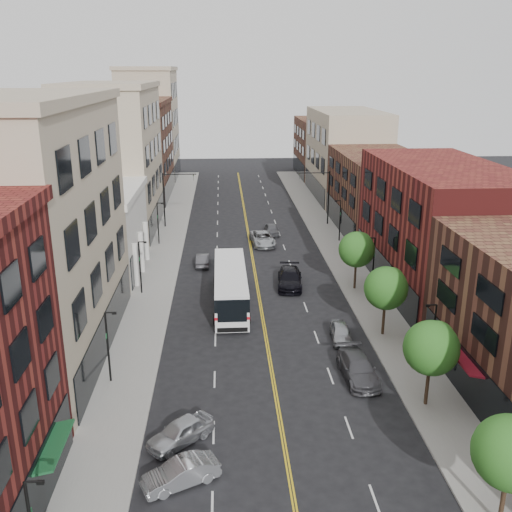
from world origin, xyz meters
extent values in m
plane|color=black|center=(0.00, 0.00, 0.00)|extent=(220.00, 220.00, 0.00)
cube|color=gray|center=(-10.00, 35.00, 0.07)|extent=(4.00, 110.00, 0.15)
cube|color=gray|center=(10.00, 35.00, 0.07)|extent=(4.00, 110.00, 0.15)
cube|color=tan|center=(-17.00, 13.00, 9.00)|extent=(10.00, 22.00, 18.00)
cube|color=silver|center=(-17.00, 31.00, 4.00)|extent=(10.00, 14.00, 8.00)
cube|color=tan|center=(-17.00, 48.00, 9.00)|extent=(10.00, 20.00, 18.00)
cube|color=#562B22|center=(-17.00, 68.00, 7.50)|extent=(10.00, 20.00, 15.00)
cube|color=tan|center=(-17.00, 86.00, 10.00)|extent=(10.00, 16.00, 20.00)
cube|color=maroon|center=(17.00, 24.00, 6.00)|extent=(10.00, 22.00, 12.00)
cube|color=#562B22|center=(17.00, 45.00, 5.00)|extent=(10.00, 20.00, 10.00)
cube|color=tan|center=(17.00, 66.00, 7.00)|extent=(10.00, 22.00, 14.00)
cube|color=#562B22|center=(17.00, 86.00, 5.50)|extent=(10.00, 18.00, 11.00)
cylinder|color=black|center=(9.30, -6.00, 1.40)|extent=(0.22, 0.22, 2.50)
sphere|color=#27611B|center=(9.30, -6.00, 4.04)|extent=(3.40, 3.40, 3.40)
cylinder|color=black|center=(9.30, 4.00, 1.40)|extent=(0.22, 0.22, 2.50)
sphere|color=#27611B|center=(9.30, 4.00, 4.04)|extent=(3.40, 3.40, 3.40)
sphere|color=#27611B|center=(9.80, 4.40, 4.55)|extent=(2.04, 2.04, 2.04)
cylinder|color=black|center=(9.30, 14.00, 1.40)|extent=(0.22, 0.22, 2.50)
sphere|color=#27611B|center=(9.30, 14.00, 4.04)|extent=(3.40, 3.40, 3.40)
sphere|color=#27611B|center=(9.80, 14.40, 4.55)|extent=(2.04, 2.04, 2.04)
cylinder|color=black|center=(9.30, 24.00, 1.40)|extent=(0.22, 0.22, 2.50)
sphere|color=#27611B|center=(9.30, 24.00, 4.04)|extent=(3.40, 3.40, 3.40)
sphere|color=#27611B|center=(9.80, 24.40, 4.55)|extent=(2.04, 2.04, 2.04)
cylinder|color=black|center=(-10.65, -8.00, 5.15)|extent=(0.70, 0.10, 0.10)
cube|color=black|center=(-10.40, -8.00, 5.10)|extent=(0.28, 0.14, 0.14)
cylinder|color=black|center=(-11.00, 8.00, 2.65)|extent=(0.14, 0.14, 5.00)
cylinder|color=black|center=(-10.65, 8.00, 5.15)|extent=(0.70, 0.10, 0.10)
cube|color=black|center=(-10.40, 8.00, 5.10)|extent=(0.28, 0.14, 0.14)
cube|color=#19592D|center=(-11.00, 8.00, 3.55)|extent=(0.04, 0.55, 0.35)
cylinder|color=black|center=(-11.00, 24.00, 2.65)|extent=(0.14, 0.14, 5.00)
cylinder|color=black|center=(-10.65, 24.00, 5.15)|extent=(0.70, 0.10, 0.10)
cube|color=black|center=(-10.40, 24.00, 5.10)|extent=(0.28, 0.14, 0.14)
cube|color=#19592D|center=(-11.00, 24.00, 3.55)|extent=(0.04, 0.55, 0.35)
cylinder|color=black|center=(-11.00, 40.00, 2.65)|extent=(0.14, 0.14, 5.00)
cylinder|color=black|center=(-10.65, 40.00, 5.15)|extent=(0.70, 0.10, 0.10)
cube|color=black|center=(-10.40, 40.00, 5.10)|extent=(0.28, 0.14, 0.14)
cube|color=#19592D|center=(-11.00, 40.00, 3.55)|extent=(0.04, 0.55, 0.35)
cylinder|color=black|center=(11.00, 8.00, 2.65)|extent=(0.14, 0.14, 5.00)
cylinder|color=black|center=(10.65, 8.00, 5.15)|extent=(0.70, 0.10, 0.10)
cube|color=black|center=(10.40, 8.00, 5.10)|extent=(0.28, 0.14, 0.14)
cube|color=#19592D|center=(11.00, 8.00, 3.55)|extent=(0.04, 0.55, 0.35)
cylinder|color=black|center=(11.00, 24.00, 2.65)|extent=(0.14, 0.14, 5.00)
cylinder|color=black|center=(10.65, 24.00, 5.15)|extent=(0.70, 0.10, 0.10)
cube|color=black|center=(10.40, 24.00, 5.10)|extent=(0.28, 0.14, 0.14)
cube|color=#19592D|center=(11.00, 24.00, 3.55)|extent=(0.04, 0.55, 0.35)
cylinder|color=black|center=(11.00, 40.00, 2.65)|extent=(0.14, 0.14, 5.00)
cylinder|color=black|center=(10.65, 40.00, 5.15)|extent=(0.70, 0.10, 0.10)
cube|color=black|center=(10.40, 40.00, 5.10)|extent=(0.28, 0.14, 0.14)
cube|color=#19592D|center=(11.00, 40.00, 3.55)|extent=(0.04, 0.55, 0.35)
cylinder|color=black|center=(-11.00, 48.00, 3.75)|extent=(0.18, 0.18, 7.20)
cylinder|color=black|center=(-8.80, 48.00, 7.15)|extent=(4.40, 0.12, 0.12)
imported|color=black|center=(-7.00, 48.00, 6.75)|extent=(0.15, 0.18, 0.90)
cylinder|color=black|center=(11.00, 48.00, 3.75)|extent=(0.18, 0.18, 7.20)
cylinder|color=black|center=(8.80, 48.00, 7.15)|extent=(4.40, 0.12, 0.12)
imported|color=black|center=(7.00, 48.00, 6.75)|extent=(0.15, 0.18, 0.90)
cube|color=white|center=(-2.67, 21.11, 1.75)|extent=(2.82, 12.74, 3.08)
cube|color=black|center=(-2.67, 21.11, 2.49)|extent=(2.87, 12.79, 1.11)
cube|color=#B60D16|center=(-2.67, 21.11, 1.43)|extent=(2.87, 12.79, 0.23)
cube|color=black|center=(-2.64, 14.72, 2.02)|extent=(2.33, 0.07, 1.70)
cylinder|color=black|center=(-4.05, 16.86, 0.51)|extent=(0.30, 1.02, 1.02)
cylinder|color=black|center=(-1.25, 16.87, 0.51)|extent=(0.30, 1.02, 1.02)
cylinder|color=black|center=(-4.09, 25.34, 0.51)|extent=(0.30, 1.02, 1.02)
cylinder|color=black|center=(-1.29, 25.36, 0.51)|extent=(0.30, 1.02, 1.02)
imported|color=#B5B8BE|center=(-5.85, 1.17, 0.70)|extent=(4.15, 3.97, 1.40)
imported|color=silver|center=(-5.60, -2.27, 0.66)|extent=(4.20, 2.97, 1.31)
imported|color=#444448|center=(5.80, 7.59, 0.76)|extent=(2.37, 5.33, 1.52)
imported|color=#9C9EA3|center=(5.80, 13.40, 0.65)|extent=(1.80, 3.89, 1.29)
imported|color=#444348|center=(-5.50, 32.00, 0.65)|extent=(1.37, 3.93, 1.29)
imported|color=black|center=(3.16, 25.20, 0.82)|extent=(2.88, 5.89, 1.65)
imported|color=#A6AAAE|center=(1.50, 39.18, 0.78)|extent=(3.18, 5.88, 1.57)
imported|color=#4E4E53|center=(2.98, 43.68, 0.66)|extent=(1.84, 3.98, 1.32)
camera|label=1|loc=(-3.21, -26.51, 20.17)|focal=40.00mm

